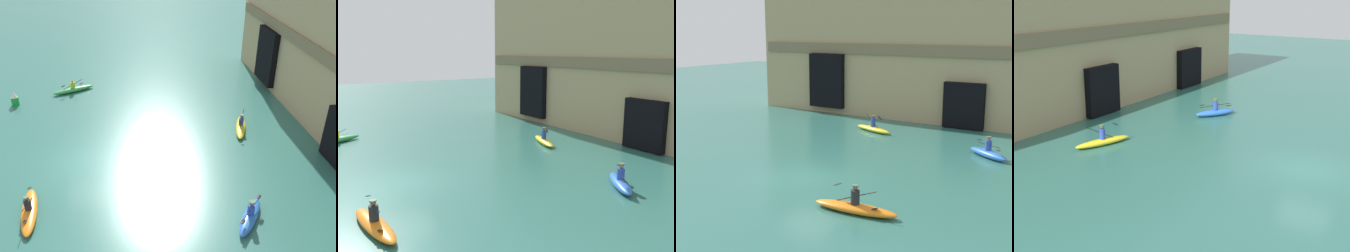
{
  "view_description": "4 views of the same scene",
  "coord_description": "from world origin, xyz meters",
  "views": [
    {
      "loc": [
        19.36,
        2.31,
        13.28
      ],
      "look_at": [
        0.41,
        5.1,
        2.33
      ],
      "focal_mm": 40.0,
      "sensor_mm": 36.0,
      "label": 1
    },
    {
      "loc": [
        17.46,
        -5.42,
        6.41
      ],
      "look_at": [
        -1.91,
        7.19,
        1.74
      ],
      "focal_mm": 40.0,
      "sensor_mm": 36.0,
      "label": 2
    },
    {
      "loc": [
        13.35,
        -17.24,
        7.09
      ],
      "look_at": [
        -1.46,
        5.46,
        1.43
      ],
      "focal_mm": 50.0,
      "sensor_mm": 36.0,
      "label": 3
    },
    {
      "loc": [
        -20.82,
        -6.06,
        8.38
      ],
      "look_at": [
        -1.08,
        6.37,
        1.44
      ],
      "focal_mm": 50.0,
      "sensor_mm": 36.0,
      "label": 4
    }
  ],
  "objects": [
    {
      "name": "kayak_orange",
      "position": [
        4.28,
        -2.54,
        0.23
      ],
      "size": [
        3.6,
        1.12,
        1.15
      ],
      "rotation": [
        0.0,
        0.0,
        3.24
      ],
      "color": "orange",
      "rests_on": "ground"
    },
    {
      "name": "kayak_yellow",
      "position": [
        -2.43,
        10.7,
        0.24
      ],
      "size": [
        3.32,
        1.71,
        1.23
      ],
      "rotation": [
        0.0,
        0.0,
        5.94
      ],
      "color": "yellow",
      "rests_on": "ground"
    },
    {
      "name": "kayak_blue",
      "position": [
        6.29,
        8.34,
        0.27
      ],
      "size": [
        2.8,
        2.2,
        1.21
      ],
      "rotation": [
        0.0,
        0.0,
        2.55
      ],
      "color": "blue",
      "rests_on": "ground"
    },
    {
      "name": "ground_plane",
      "position": [
        0.0,
        0.0,
        0.0
      ],
      "size": [
        120.0,
        120.0,
        0.0
      ],
      "primitive_type": "plane",
      "color": "#2D665B"
    }
  ]
}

